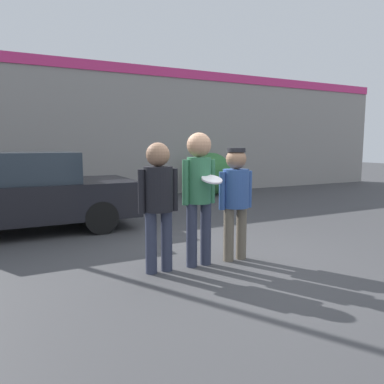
# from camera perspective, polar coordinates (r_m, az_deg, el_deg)

# --- Properties ---
(ground_plane) EXTENTS (56.00, 56.00, 0.00)m
(ground_plane) POSITION_cam_1_polar(r_m,az_deg,el_deg) (5.46, 3.63, -10.71)
(ground_plane) COLOR #3F3F42
(storefront_building) EXTENTS (24.00, 0.22, 4.19)m
(storefront_building) POSITION_cam_1_polar(r_m,az_deg,el_deg) (12.06, -14.45, 9.15)
(storefront_building) COLOR gray
(storefront_building) RESTS_ON ground
(person_left) EXTENTS (0.55, 0.38, 1.71)m
(person_left) POSITION_cam_1_polar(r_m,az_deg,el_deg) (4.87, -5.15, -0.50)
(person_left) COLOR #2D3347
(person_left) RESTS_ON ground
(person_middle_with_frisbee) EXTENTS (0.50, 0.55, 1.84)m
(person_middle_with_frisbee) POSITION_cam_1_polar(r_m,az_deg,el_deg) (5.10, 1.08, 0.87)
(person_middle_with_frisbee) COLOR #2D3347
(person_middle_with_frisbee) RESTS_ON ground
(person_right) EXTENTS (0.55, 0.38, 1.63)m
(person_right) POSITION_cam_1_polar(r_m,az_deg,el_deg) (5.41, 6.69, -0.21)
(person_right) COLOR #665B4C
(person_right) RESTS_ON ground
(parked_car_near) EXTENTS (4.25, 1.95, 1.53)m
(parked_car_near) POSITION_cam_1_polar(r_m,az_deg,el_deg) (7.89, -24.76, -0.10)
(parked_car_near) COLOR black
(parked_car_near) RESTS_ON ground
(shrub) EXTENTS (1.41, 1.41, 1.41)m
(shrub) POSITION_cam_1_polar(r_m,az_deg,el_deg) (12.57, 2.91, 2.79)
(shrub) COLOR #387A3D
(shrub) RESTS_ON ground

